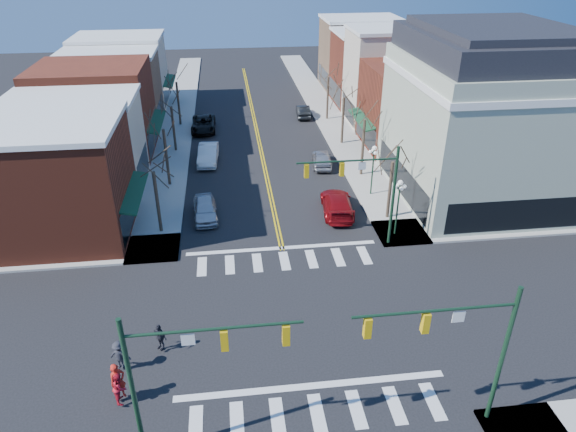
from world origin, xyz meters
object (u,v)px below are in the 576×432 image
object	(u,v)px
lamppost_corner	(399,198)
car_left_far	(203,124)
victorian_corner	(483,115)
car_right_mid	(322,159)
car_left_near	(205,209)
car_left_mid	(208,154)
pedestrian_dark_a	(160,337)
car_right_near	(337,204)
pedestrian_red_b	(119,387)
lamppost_midblock	(373,162)
pedestrian_red_a	(118,382)
car_right_far	(303,111)
pedestrian_dark_b	(120,355)

from	to	relation	value
lamppost_corner	car_left_far	size ratio (longest dim) A/B	0.79
victorian_corner	car_right_mid	size ratio (longest dim) A/B	3.32
victorian_corner	car_right_mid	distance (m)	14.50
car_left_near	car_left_mid	bearing A→B (deg)	85.53
pedestrian_dark_a	car_right_near	bearing A→B (deg)	87.37
car_left_near	car_left_far	xyz separation A→B (m)	(-0.50, 20.07, 0.02)
car_left_mid	car_left_far	world-z (taller)	car_left_mid
car_left_far	pedestrian_dark_a	distance (m)	34.19
pedestrian_red_b	victorian_corner	bearing A→B (deg)	-60.07
car_left_mid	car_right_mid	xyz separation A→B (m)	(10.48, -2.19, -0.08)
victorian_corner	lamppost_corner	distance (m)	10.89
car_right_mid	lamppost_midblock	bearing A→B (deg)	120.43
lamppost_corner	car_left_far	distance (m)	28.20
car_right_near	pedestrian_red_a	world-z (taller)	pedestrian_red_a
lamppost_corner	pedestrian_red_b	bearing A→B (deg)	-142.62
pedestrian_red_a	lamppost_corner	bearing A→B (deg)	-2.86
lamppost_corner	car_right_far	size ratio (longest dim) A/B	1.04
car_right_near	pedestrian_red_a	xyz separation A→B (m)	(-13.64, -16.65, 0.34)
lamppost_midblock	car_left_near	bearing A→B (deg)	-170.85
victorian_corner	pedestrian_red_b	xyz separation A→B (m)	(-25.28, -18.97, -5.70)
lamppost_corner	car_left_mid	distance (m)	20.40
car_left_far	pedestrian_dark_a	xyz separation A→B (m)	(-1.53, -34.16, 0.15)
car_left_mid	car_right_far	xyz separation A→B (m)	(10.95, 12.61, -0.13)
lamppost_corner	car_right_far	world-z (taller)	lamppost_corner
car_right_far	pedestrian_red_a	size ratio (longest dim) A/B	2.13
car_right_near	pedestrian_dark_b	xyz separation A→B (m)	(-13.90, -14.71, 0.16)
lamppost_corner	car_right_far	bearing A→B (deg)	94.94
lamppost_corner	pedestrian_red_a	world-z (taller)	lamppost_corner
car_left_far	car_right_mid	bearing A→B (deg)	-45.07
car_left_mid	pedestrian_red_b	xyz separation A→B (m)	(-3.62, -28.23, 0.14)
pedestrian_dark_a	car_left_far	bearing A→B (deg)	126.44
car_left_far	pedestrian_dark_b	bearing A→B (deg)	-94.85
lamppost_midblock	car_right_near	world-z (taller)	lamppost_midblock
victorian_corner	lamppost_corner	size ratio (longest dim) A/B	3.29
victorian_corner	car_left_near	distance (m)	22.61
car_left_near	car_right_near	distance (m)	10.08
car_left_far	pedestrian_dark_b	size ratio (longest dim) A/B	3.44
lamppost_midblock	car_right_mid	bearing A→B (deg)	113.65
car_left_near	car_left_far	world-z (taller)	car_left_far
car_left_mid	pedestrian_dark_b	distance (m)	26.42
pedestrian_red_b	car_right_far	bearing A→B (deg)	-26.58
pedestrian_red_a	pedestrian_dark_a	distance (m)	3.42
lamppost_corner	lamppost_midblock	bearing A→B (deg)	90.00
pedestrian_red_b	pedestrian_dark_a	world-z (taller)	pedestrian_red_b
lamppost_corner	car_right_near	size ratio (longest dim) A/B	0.79
pedestrian_dark_a	car_right_far	bearing A→B (deg)	109.83
car_right_near	pedestrian_red_b	bearing A→B (deg)	56.23
lamppost_midblock	car_right_far	size ratio (longest dim) A/B	1.04
lamppost_corner	car_right_mid	size ratio (longest dim) A/B	1.01
pedestrian_dark_a	car_right_mid	bearing A→B (deg)	100.08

